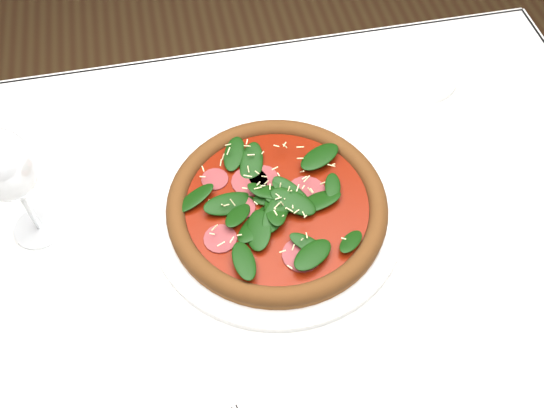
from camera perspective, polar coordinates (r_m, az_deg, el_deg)
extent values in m
plane|color=brown|center=(1.60, -0.32, -16.76)|extent=(6.00, 6.00, 0.00)
cube|color=silver|center=(0.93, -0.52, -2.93)|extent=(1.20, 0.80, 0.04)
cylinder|color=#4A321D|center=(1.49, -24.00, -2.92)|extent=(0.06, 0.06, 0.71)
cylinder|color=#4A321D|center=(1.56, 16.87, 3.89)|extent=(0.06, 0.06, 0.71)
cube|color=silver|center=(1.25, -4.21, 10.38)|extent=(1.20, 0.01, 0.22)
cylinder|color=white|center=(0.92, 0.47, -0.80)|extent=(0.38, 0.38, 0.01)
torus|color=white|center=(0.91, 0.47, -0.64)|extent=(0.38, 0.38, 0.01)
cylinder|color=brown|center=(0.91, 0.47, -0.37)|extent=(0.37, 0.37, 0.01)
torus|color=#975422|center=(0.90, 0.48, -0.06)|extent=(0.37, 0.37, 0.03)
cylinder|color=maroon|center=(0.90, 0.48, -0.06)|extent=(0.31, 0.31, 0.00)
cylinder|color=#973C3E|center=(0.90, 0.48, 0.09)|extent=(0.27, 0.27, 0.00)
ellipsoid|color=#0F390A|center=(0.89, 0.48, 0.49)|extent=(0.29, 0.29, 0.03)
cylinder|color=#FCECA4|center=(0.88, 0.49, 0.74)|extent=(0.27, 0.27, 0.00)
cylinder|color=white|center=(0.97, -21.00, -2.10)|extent=(0.08, 0.08, 0.00)
cylinder|color=white|center=(0.93, -21.97, -0.34)|extent=(0.01, 0.01, 0.10)
ellipsoid|color=white|center=(0.86, -23.99, 3.32)|extent=(0.09, 0.09, 0.11)
cylinder|color=white|center=(1.14, 13.90, 11.47)|extent=(0.12, 0.12, 0.01)
torus|color=white|center=(1.14, 13.93, 11.57)|extent=(0.12, 0.12, 0.01)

